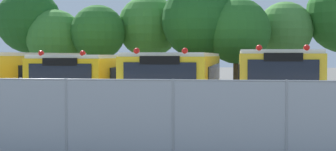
# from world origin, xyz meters

# --- Properties ---
(ground_plane) EXTENTS (160.00, 160.00, 0.00)m
(ground_plane) POSITION_xyz_m (0.00, 0.00, 0.00)
(ground_plane) COLOR #595651
(school_bus_0) EXTENTS (2.56, 9.48, 2.64)m
(school_bus_0) POSITION_xyz_m (-5.00, -0.03, 1.39)
(school_bus_0) COLOR yellow
(school_bus_0) RESTS_ON ground_plane
(school_bus_1) EXTENTS (2.54, 9.85, 2.56)m
(school_bus_1) POSITION_xyz_m (-1.72, -0.11, 1.35)
(school_bus_1) COLOR yellow
(school_bus_1) RESTS_ON ground_plane
(school_bus_2) EXTENTS (2.66, 11.35, 2.62)m
(school_bus_2) POSITION_xyz_m (1.56, -0.23, 1.38)
(school_bus_2) COLOR yellow
(school_bus_2) RESTS_ON ground_plane
(school_bus_3) EXTENTS (2.51, 10.95, 2.71)m
(school_bus_3) POSITION_xyz_m (4.99, -0.14, 1.42)
(school_bus_3) COLOR yellow
(school_bus_3) RESTS_ON ground_plane
(tree_0) EXTENTS (4.07, 3.99, 6.54)m
(tree_0) POSITION_xyz_m (-9.31, 10.01, 4.57)
(tree_0) COLOR #4C3823
(tree_0) RESTS_ON ground_plane
(tree_1) EXTENTS (3.49, 3.49, 5.20)m
(tree_1) POSITION_xyz_m (-7.16, 9.52, 3.48)
(tree_1) COLOR #4C3823
(tree_1) RESTS_ON ground_plane
(tree_2) EXTENTS (3.28, 3.28, 5.42)m
(tree_2) POSITION_xyz_m (-4.40, 9.25, 3.77)
(tree_2) COLOR #4C3823
(tree_2) RESTS_ON ground_plane
(tree_3) EXTENTS (3.88, 3.88, 6.14)m
(tree_3) POSITION_xyz_m (-1.84, 10.94, 4.25)
(tree_3) COLOR #4C3823
(tree_3) RESTS_ON ground_plane
(tree_4) EXTENTS (4.49, 4.49, 6.66)m
(tree_4) POSITION_xyz_m (1.53, 9.19, 4.43)
(tree_4) COLOR #4C3823
(tree_4) RESTS_ON ground_plane
(tree_5) EXTENTS (3.72, 3.72, 5.64)m
(tree_5) POSITION_xyz_m (3.66, 8.66, 3.86)
(tree_5) COLOR #4C3823
(tree_5) RESTS_ON ground_plane
(tree_6) EXTENTS (3.36, 3.36, 5.63)m
(tree_6) POSITION_xyz_m (6.65, 10.95, 3.92)
(tree_6) COLOR #4C3823
(tree_6) RESTS_ON ground_plane
(chainlink_fence) EXTENTS (15.80, 0.07, 1.85)m
(chainlink_fence) POSITION_xyz_m (-0.44, -8.00, 0.96)
(chainlink_fence) COLOR #9EA0A3
(chainlink_fence) RESTS_ON ground_plane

